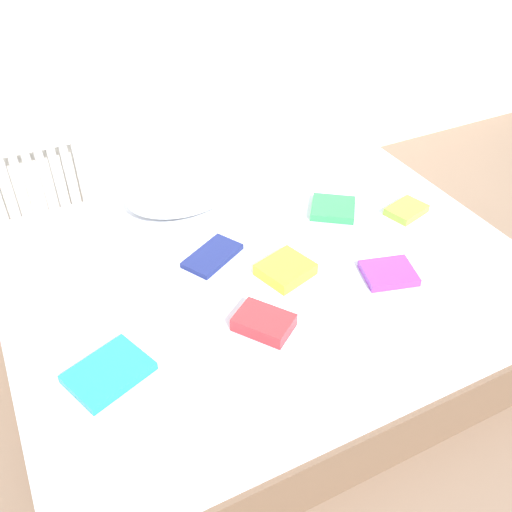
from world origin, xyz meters
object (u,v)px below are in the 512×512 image
textbook_lime (406,210)px  textbook_teal (109,373)px  textbook_navy (213,256)px  textbook_red (264,322)px  pillow (182,191)px  textbook_purple (389,273)px  radiator (28,188)px  textbook_green (333,208)px  bed (261,306)px  textbook_yellow (285,269)px

textbook_lime → textbook_teal: bearing=176.6°
textbook_navy → textbook_red: bearing=-117.9°
pillow → textbook_purple: size_ratio=2.59×
radiator → textbook_green: radiator is taller
textbook_red → textbook_purple: bearing=57.7°
pillow → textbook_navy: 0.41m
textbook_lime → textbook_navy: 0.89m
textbook_lime → textbook_green: same height
bed → textbook_green: 0.53m
textbook_teal → textbook_yellow: textbook_yellow is taller
bed → textbook_navy: textbook_navy is taller
textbook_lime → textbook_navy: textbook_lime is taller
textbook_purple → textbook_yellow: (-0.34, 0.19, 0.01)m
textbook_teal → textbook_green: (1.13, 0.46, 0.00)m
pillow → textbook_red: size_ratio=2.60×
radiator → textbook_purple: size_ratio=3.10×
textbook_green → textbook_yellow: textbook_yellow is taller
textbook_lime → textbook_navy: size_ratio=0.72×
textbook_purple → textbook_lime: textbook_lime is taller
textbook_red → textbook_teal: bearing=-128.9°
textbook_purple → textbook_navy: textbook_purple is taller
textbook_teal → textbook_navy: bearing=16.4°
radiator → textbook_red: size_ratio=3.11×
textbook_purple → textbook_navy: 0.68m
radiator → textbook_yellow: 1.54m
pillow → textbook_green: size_ratio=2.65×
textbook_purple → textbook_teal: bearing=-164.9°
bed → textbook_red: textbook_red is taller
bed → textbook_purple: size_ratio=10.44×
radiator → textbook_yellow: (0.77, -1.32, 0.16)m
textbook_navy → textbook_teal: bearing=-171.5°
textbook_teal → textbook_green: textbook_green is taller
textbook_teal → textbook_purple: same height
textbook_yellow → bed: bearing=90.8°
bed → textbook_purple: (0.38, -0.31, 0.27)m
radiator → textbook_teal: radiator is taller
bed → textbook_teal: 0.80m
pillow → textbook_green: pillow is taller
pillow → textbook_teal: 0.97m
radiator → textbook_green: size_ratio=3.17×
bed → textbook_purple: textbook_purple is taller
textbook_navy → textbook_purple: bearing=-64.5°
textbook_teal → textbook_purple: (1.08, -0.01, 0.00)m
textbook_teal → textbook_yellow: bearing=-6.8°
radiator → textbook_navy: bearing=-63.2°
textbook_red → textbook_green: bearing=94.2°
pillow → textbook_lime: size_ratio=2.91×
radiator → textbook_purple: radiator is taller
bed → textbook_green: (0.43, 0.16, 0.27)m
radiator → textbook_lime: 1.88m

